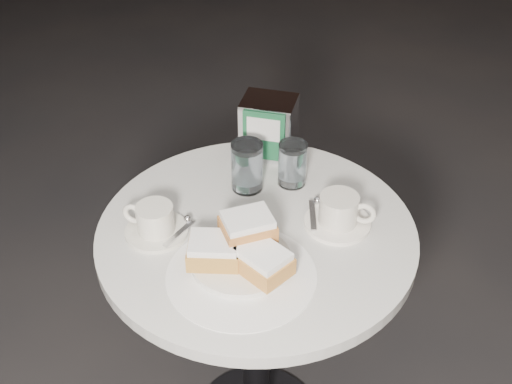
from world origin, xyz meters
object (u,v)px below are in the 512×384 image
object	(u,v)px
cafe_table	(256,292)
coffee_cup_right	(339,213)
beignet_plate	(241,251)
water_glass_right	(292,164)
coffee_cup_left	(155,222)
napkin_dispenser	(269,127)
water_glass_left	(247,167)

from	to	relation	value
cafe_table	coffee_cup_right	world-z (taller)	coffee_cup_right
beignet_plate	water_glass_right	world-z (taller)	water_glass_right
beignet_plate	coffee_cup_right	world-z (taller)	beignet_plate
coffee_cup_right	beignet_plate	bearing A→B (deg)	-132.77
cafe_table	coffee_cup_left	distance (m)	0.32
beignet_plate	napkin_dispenser	bearing A→B (deg)	78.28
coffee_cup_left	water_glass_right	bearing A→B (deg)	49.26
coffee_cup_left	coffee_cup_right	size ratio (longest dim) A/B	0.95
beignet_plate	napkin_dispenser	xyz separation A→B (m)	(0.08, 0.41, 0.04)
water_glass_right	napkin_dispenser	bearing A→B (deg)	109.52
coffee_cup_right	napkin_dispenser	xyz separation A→B (m)	(-0.13, 0.29, 0.04)
beignet_plate	napkin_dispenser	distance (m)	0.42
coffee_cup_left	coffee_cup_right	distance (m)	0.40
coffee_cup_left	coffee_cup_right	xyz separation A→B (m)	(0.40, 0.01, 0.00)
cafe_table	water_glass_right	bearing A→B (deg)	60.25
coffee_cup_right	water_glass_left	world-z (taller)	water_glass_left
cafe_table	coffee_cup_right	bearing A→B (deg)	1.09
beignet_plate	coffee_cup_right	bearing A→B (deg)	27.75
cafe_table	water_glass_left	distance (m)	0.30
cafe_table	beignet_plate	world-z (taller)	beignet_plate
cafe_table	napkin_dispenser	distance (m)	0.41
cafe_table	beignet_plate	distance (m)	0.26
water_glass_left	water_glass_right	distance (m)	0.11
coffee_cup_right	napkin_dispenser	distance (m)	0.32
coffee_cup_left	beignet_plate	bearing A→B (deg)	-9.91
water_glass_left	coffee_cup_left	bearing A→B (deg)	-143.12
coffee_cup_left	water_glass_right	world-z (taller)	water_glass_right
cafe_table	coffee_cup_left	bearing A→B (deg)	-179.51
napkin_dispenser	water_glass_right	bearing A→B (deg)	-53.06
coffee_cup_left	napkin_dispenser	bearing A→B (deg)	69.55
coffee_cup_left	water_glass_right	xyz separation A→B (m)	(0.31, 0.17, 0.02)
water_glass_right	napkin_dispenser	xyz separation A→B (m)	(-0.05, 0.13, 0.02)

